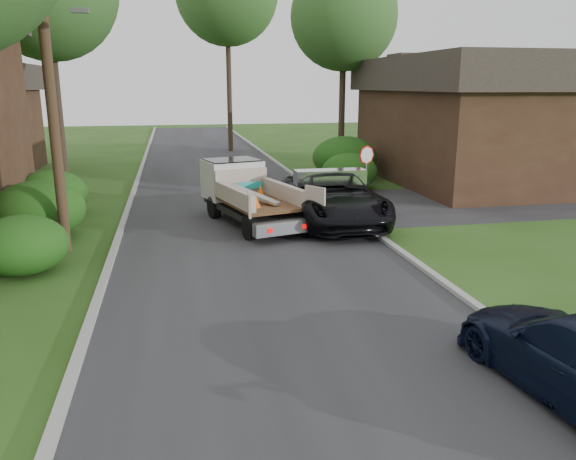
% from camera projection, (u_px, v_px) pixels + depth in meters
% --- Properties ---
extents(ground, '(120.00, 120.00, 0.00)m').
position_uv_depth(ground, '(280.00, 297.00, 12.99)').
color(ground, '#294D16').
rests_on(ground, ground).
extents(road, '(8.00, 90.00, 0.02)m').
position_uv_depth(road, '(233.00, 207.00, 22.48)').
color(road, '#28282B').
rests_on(road, ground).
extents(side_street, '(16.00, 7.00, 0.02)m').
position_uv_depth(side_street, '(517.00, 200.00, 23.87)').
color(side_street, '#28282B').
rests_on(side_street, ground).
extents(curb_left, '(0.20, 90.00, 0.12)m').
position_uv_depth(curb_left, '(127.00, 211.00, 21.66)').
color(curb_left, '#9E9E99').
rests_on(curb_left, ground).
extents(curb_right, '(0.20, 90.00, 0.12)m').
position_uv_depth(curb_right, '(332.00, 202.00, 23.26)').
color(curb_right, '#9E9E99').
rests_on(curb_right, ground).
extents(stop_sign, '(0.71, 0.32, 2.48)m').
position_uv_depth(stop_sign, '(366.00, 163.00, 22.10)').
color(stop_sign, slate).
rests_on(stop_sign, ground).
extents(utility_pole, '(2.42, 1.25, 10.00)m').
position_uv_depth(utility_pole, '(49.00, 69.00, 15.36)').
color(utility_pole, '#382619').
rests_on(utility_pole, ground).
extents(house_right, '(9.72, 12.96, 6.20)m').
position_uv_depth(house_right, '(482.00, 118.00, 28.01)').
color(house_right, '#382117').
rests_on(house_right, ground).
extents(hedge_left_a, '(2.34, 2.34, 1.53)m').
position_uv_depth(hedge_left_a, '(22.00, 245.00, 14.44)').
color(hedge_left_a, '#1E4610').
rests_on(hedge_left_a, ground).
extents(hedge_left_b, '(2.86, 2.86, 1.87)m').
position_uv_depth(hedge_left_b, '(39.00, 210.00, 17.66)').
color(hedge_left_b, '#1E4610').
rests_on(hedge_left_b, ground).
extents(hedge_left_c, '(2.60, 2.60, 1.70)m').
position_uv_depth(hedge_left_c, '(51.00, 193.00, 20.94)').
color(hedge_left_c, '#1E4610').
rests_on(hedge_left_c, ground).
extents(hedge_right_a, '(2.60, 2.60, 1.70)m').
position_uv_depth(hedge_right_a, '(349.00, 171.00, 26.24)').
color(hedge_right_a, '#1E4610').
rests_on(hedge_right_a, ground).
extents(hedge_right_b, '(3.38, 3.38, 2.21)m').
position_uv_depth(hedge_right_b, '(345.00, 158.00, 29.16)').
color(hedge_right_b, '#1E4610').
rests_on(hedge_right_b, ground).
extents(tree_right_far, '(6.00, 6.00, 11.50)m').
position_uv_depth(tree_right_far, '(344.00, 16.00, 31.30)').
color(tree_right_far, '#2D2119').
rests_on(tree_right_far, ground).
extents(flatbed_truck, '(3.63, 5.91, 2.09)m').
position_uv_depth(flatbed_truck, '(243.00, 189.00, 20.14)').
color(flatbed_truck, black).
rests_on(flatbed_truck, ground).
extents(black_pickup, '(3.21, 6.55, 1.79)m').
position_uv_depth(black_pickup, '(333.00, 198.00, 19.85)').
color(black_pickup, black).
rests_on(black_pickup, ground).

